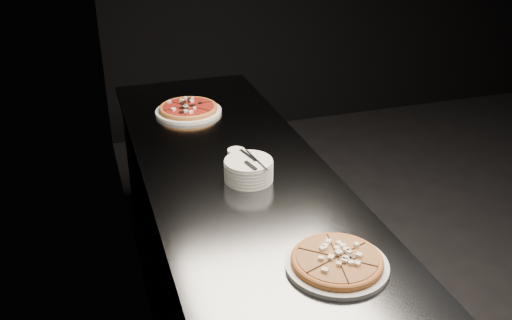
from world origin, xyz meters
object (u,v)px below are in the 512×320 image
object	(u,v)px
counter	(242,269)
pizza_mushroom	(337,262)
pizza_tomato	(188,109)
cutlery	(251,161)
plate_stack	(249,170)
ramekin	(236,156)

from	to	relation	value
counter	pizza_mushroom	xyz separation A→B (m)	(0.11, -0.65, 0.48)
counter	pizza_tomato	bearing A→B (deg)	94.63
counter	pizza_tomato	xyz separation A→B (m)	(-0.06, 0.71, 0.48)
pizza_mushroom	cutlery	distance (m)	0.61
pizza_tomato	plate_stack	size ratio (longest dim) A/B	1.82
pizza_tomato	ramekin	size ratio (longest dim) A/B	4.75
cutlery	pizza_tomato	bearing A→B (deg)	83.22
counter	pizza_tomato	world-z (taller)	pizza_tomato
cutlery	ramekin	world-z (taller)	cutlery
counter	pizza_mushroom	distance (m)	0.82
counter	ramekin	size ratio (longest dim) A/B	33.82
counter	cutlery	xyz separation A→B (m)	(0.03, -0.05, 0.55)
plate_stack	cutlery	distance (m)	0.05
ramekin	pizza_mushroom	bearing A→B (deg)	-82.67
pizza_mushroom	ramekin	distance (m)	0.76
pizza_mushroom	pizza_tomato	xyz separation A→B (m)	(-0.17, 1.37, 0.00)
pizza_tomato	ramekin	distance (m)	0.61
pizza_tomato	cutlery	size ratio (longest dim) A/B	1.70
cutlery	ramekin	size ratio (longest dim) A/B	2.80
pizza_tomato	ramekin	world-z (taller)	ramekin
pizza_mushroom	ramekin	world-z (taller)	ramekin
counter	pizza_mushroom	bearing A→B (deg)	-80.14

